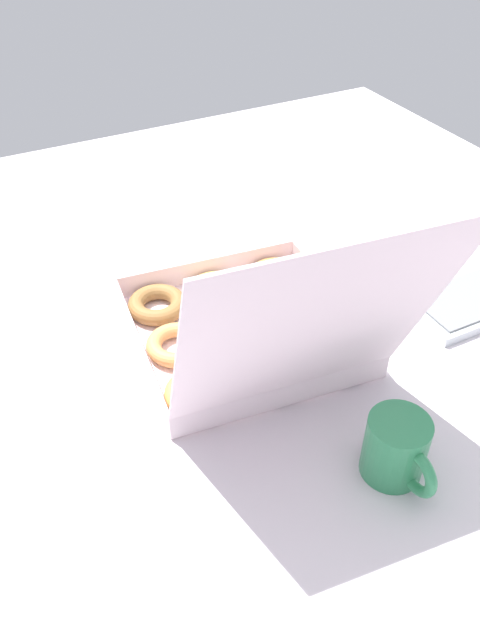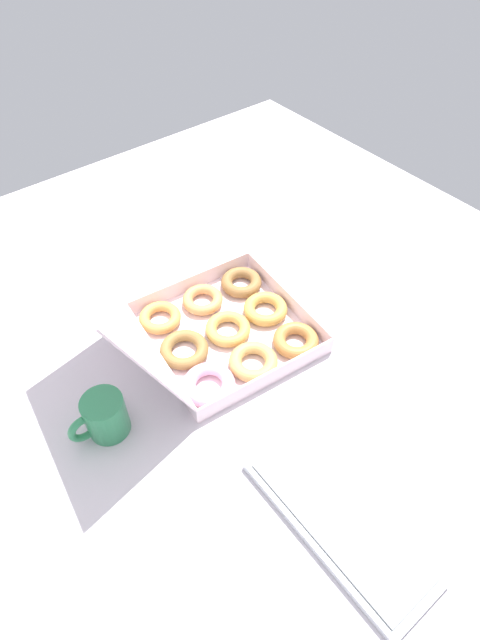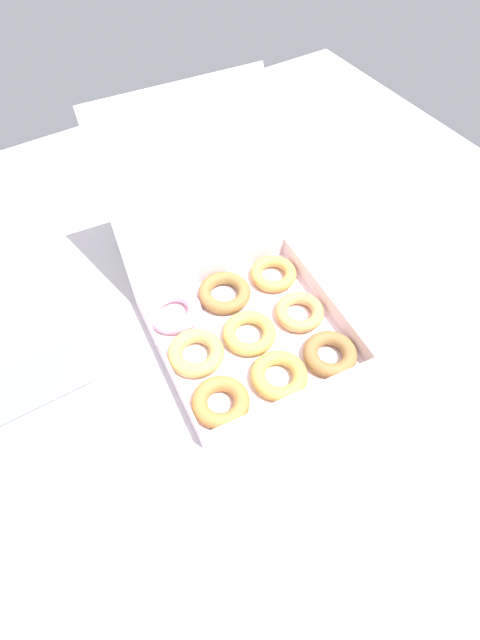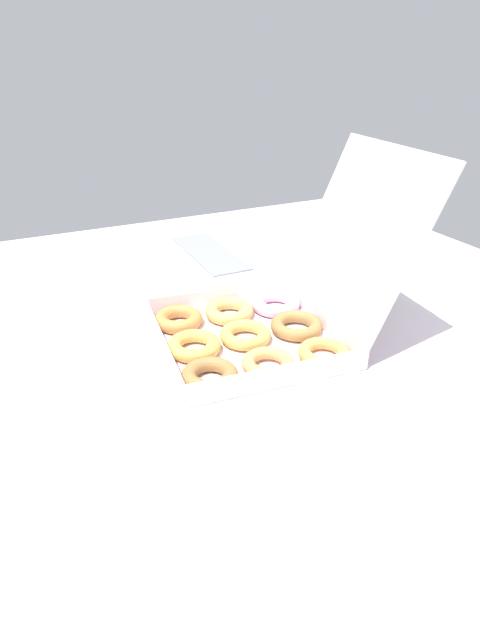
# 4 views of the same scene
# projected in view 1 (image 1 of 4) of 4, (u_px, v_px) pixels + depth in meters

# --- Properties ---
(ground_plane) EXTENTS (1.80, 1.80, 0.02)m
(ground_plane) POSITION_uv_depth(u_px,v_px,m) (244.00, 338.00, 1.08)
(ground_plane) COLOR silver
(donut_box) EXTENTS (0.40, 0.52, 0.38)m
(donut_box) POSITION_uv_depth(u_px,v_px,m) (252.00, 328.00, 1.02)
(donut_box) COLOR white
(donut_box) RESTS_ON ground_plane
(coffee_mug) EXTENTS (0.08, 0.12, 0.10)m
(coffee_mug) POSITION_uv_depth(u_px,v_px,m) (397.00, 449.00, 0.82)
(coffee_mug) COLOR #2F8454
(coffee_mug) RESTS_ON ground_plane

